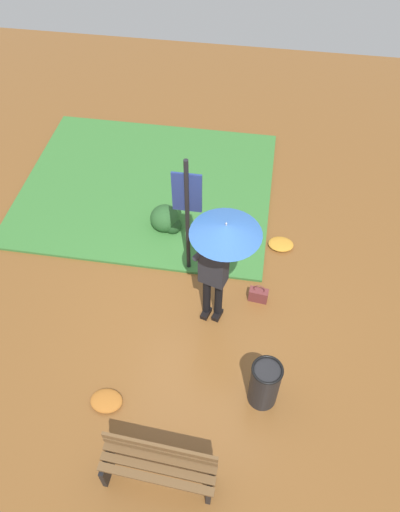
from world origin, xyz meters
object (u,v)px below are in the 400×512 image
person_with_umbrella (220,248)px  trash_bin (265,384)px  info_sign_post (187,206)px  park_bench (159,467)px  handbag (258,295)px

person_with_umbrella → trash_bin: (0.80, -1.29, -1.13)m
person_with_umbrella → trash_bin: 1.89m
info_sign_post → park_bench: info_sign_post is taller
person_with_umbrella → handbag: person_with_umbrella is taller
info_sign_post → handbag: 1.85m
handbag → park_bench: size_ratio=0.26×
info_sign_post → park_bench: bearing=-86.2°
handbag → park_bench: 3.08m
handbag → trash_bin: trash_bin is taller
person_with_umbrella → handbag: 1.59m
person_with_umbrella → park_bench: 2.82m
person_with_umbrella → park_bench: (-0.37, -2.54, -1.15)m
handbag → park_bench: (-0.98, -2.91, 0.28)m
person_with_umbrella → park_bench: bearing=-98.4°
handbag → trash_bin: bearing=-83.6°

